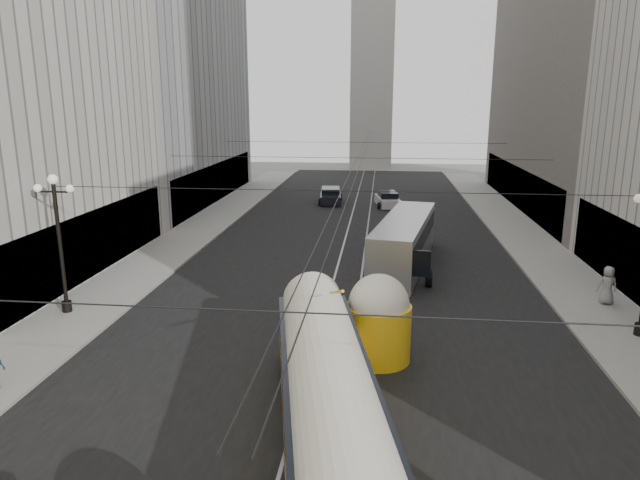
# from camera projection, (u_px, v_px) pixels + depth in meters

# --- Properties ---
(road) EXTENTS (20.00, 85.00, 0.02)m
(road) POSITION_uv_depth(u_px,v_px,m) (355.00, 245.00, 39.13)
(road) COLOR black
(road) RESTS_ON ground
(sidewalk_left) EXTENTS (4.00, 72.00, 0.15)m
(sidewalk_left) POSITION_uv_depth(u_px,v_px,m) (201.00, 229.00, 43.75)
(sidewalk_left) COLOR gray
(sidewalk_left) RESTS_ON ground
(sidewalk_right) EXTENTS (4.00, 72.00, 0.15)m
(sidewalk_right) POSITION_uv_depth(u_px,v_px,m) (523.00, 236.00, 41.22)
(sidewalk_right) COLOR gray
(sidewalk_right) RESTS_ON ground
(rail_left) EXTENTS (0.12, 85.00, 0.04)m
(rail_left) POSITION_uv_depth(u_px,v_px,m) (344.00, 245.00, 39.21)
(rail_left) COLOR gray
(rail_left) RESTS_ON ground
(rail_right) EXTENTS (0.12, 85.00, 0.04)m
(rail_right) POSITION_uv_depth(u_px,v_px,m) (365.00, 245.00, 39.05)
(rail_right) COLOR gray
(rail_right) RESTS_ON ground
(building_left_far) EXTENTS (12.60, 28.60, 28.60)m
(building_left_far) POSITION_uv_depth(u_px,v_px,m) (149.00, 49.00, 52.77)
(building_left_far) COLOR #999999
(building_left_far) RESTS_ON ground
(building_right_far) EXTENTS (12.60, 32.60, 32.60)m
(building_right_far) POSITION_uv_depth(u_px,v_px,m) (603.00, 19.00, 48.08)
(building_right_far) COLOR #514C47
(building_right_far) RESTS_ON ground
(distant_tower) EXTENTS (6.00, 6.00, 31.36)m
(distant_tower) POSITION_uv_depth(u_px,v_px,m) (373.00, 62.00, 81.40)
(distant_tower) COLOR #B2AFA8
(distant_tower) RESTS_ON ground
(lamppost_left_mid) EXTENTS (1.86, 0.44, 6.37)m
(lamppost_left_mid) POSITION_uv_depth(u_px,v_px,m) (59.00, 236.00, 25.56)
(lamppost_left_mid) COLOR black
(lamppost_left_mid) RESTS_ON sidewalk_left
(catenary) EXTENTS (25.00, 72.00, 0.23)m
(catenary) POSITION_uv_depth(u_px,v_px,m) (357.00, 161.00, 36.73)
(catenary) COLOR black
(catenary) RESTS_ON ground
(streetcar) EXTENTS (5.00, 15.48, 3.44)m
(streetcar) POSITION_uv_depth(u_px,v_px,m) (329.00, 405.00, 15.36)
(streetcar) COLOR yellow
(streetcar) RESTS_ON ground
(city_bus) EXTENTS (4.39, 11.80, 2.92)m
(city_bus) POSITION_uv_depth(u_px,v_px,m) (404.00, 240.00, 33.85)
(city_bus) COLOR #B0B3B6
(city_bus) RESTS_ON ground
(sedan_white_far) EXTENTS (2.50, 4.60, 1.38)m
(sedan_white_far) POSITION_uv_depth(u_px,v_px,m) (387.00, 200.00, 53.21)
(sedan_white_far) COLOR white
(sedan_white_far) RESTS_ON ground
(sedan_dark_far) EXTENTS (2.35, 4.85, 1.48)m
(sedan_dark_far) POSITION_uv_depth(u_px,v_px,m) (331.00, 196.00, 54.93)
(sedan_dark_far) COLOR black
(sedan_dark_far) RESTS_ON ground
(pedestrian_sidewalk_right) EXTENTS (0.94, 0.61, 1.86)m
(pedestrian_sidewalk_right) POSITION_uv_depth(u_px,v_px,m) (608.00, 285.00, 27.19)
(pedestrian_sidewalk_right) COLOR gray
(pedestrian_sidewalk_right) RESTS_ON sidewalk_right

